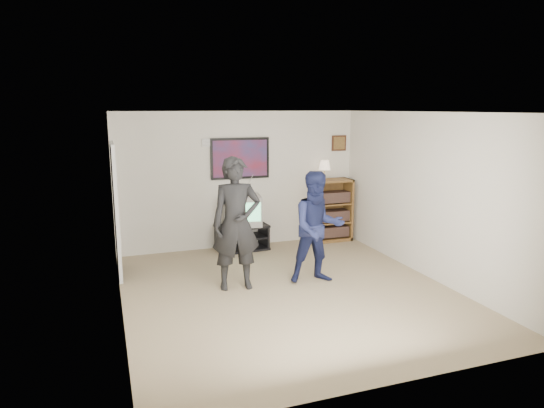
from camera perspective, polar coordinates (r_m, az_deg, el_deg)
room_shell at (r=6.92m, az=1.02°, el=0.37°), size 4.51×5.00×2.51m
media_stand at (r=8.88m, az=-3.56°, el=-3.93°), size 0.96×0.58×0.46m
crt_television at (r=8.77m, az=-3.50°, el=-0.75°), size 0.72×0.63×0.55m
bookshelf at (r=9.49m, az=7.05°, el=-0.71°), size 0.73×0.42×1.20m
table_lamp at (r=9.33m, az=6.19°, el=4.01°), size 0.23×0.23×0.37m
person_tall at (r=6.86m, az=-4.22°, el=-2.33°), size 0.74×0.53×1.90m
person_short at (r=7.15m, az=5.38°, el=-2.77°), size 0.88×0.72×1.66m
controller_left at (r=7.03m, az=-4.31°, el=0.45°), size 0.04×0.12×0.04m
controller_right at (r=7.28m, az=4.78°, el=0.04°), size 0.04×0.12×0.03m
poster at (r=8.87m, az=-3.77°, el=5.37°), size 1.10×0.03×0.75m
air_vent at (r=8.72m, az=-7.32°, el=7.18°), size 0.28×0.02×0.14m
small_picture at (r=9.58m, az=7.88°, el=7.11°), size 0.30×0.03×0.30m
doorway at (r=7.78m, az=-17.97°, el=-0.83°), size 0.03×0.85×2.00m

